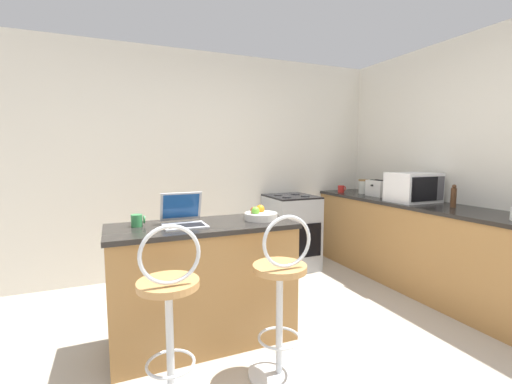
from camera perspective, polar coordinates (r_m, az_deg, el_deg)
name	(u,v)px	position (r m, az deg, el deg)	size (l,w,h in m)	color
wall_back	(195,164)	(4.13, -10.20, 4.61)	(12.00, 0.06, 2.60)	silver
breakfast_bar	(203,283)	(2.69, -8.75, -14.76)	(1.36, 0.58, 0.91)	#9E703D
counter_right	(422,246)	(4.04, 25.94, -8.12)	(0.63, 2.94, 0.91)	#9E703D
bar_stool_near	(170,321)	(2.06, -14.17, -20.12)	(0.40, 0.40, 1.07)	silver
bar_stool_far	(281,300)	(2.26, 4.14, -17.55)	(0.40, 0.40, 1.07)	silver
laptop	(183,217)	(2.55, -12.03, -4.08)	(0.30, 0.30, 0.23)	#B7BABF
microwave	(414,187)	(4.03, 24.77, 0.71)	(0.50, 0.37, 0.31)	white
toaster	(378,188)	(4.40, 19.72, 0.60)	(0.20, 0.26, 0.20)	silver
stove_range	(291,232)	(4.31, 5.86, -6.59)	(0.55, 0.61, 0.92)	#9EA3A8
storage_jar	(363,186)	(4.64, 17.45, 0.90)	(0.13, 0.13, 0.18)	silver
pepper_mill	(453,197)	(3.80, 30.05, -0.66)	(0.05, 0.05, 0.22)	#4C2D19
mug_green	(137,220)	(2.58, -19.19, -4.51)	(0.10, 0.08, 0.09)	#338447
fruit_bowl	(260,215)	(2.69, 0.71, -3.87)	(0.26, 0.26, 0.11)	silver
mug_red	(341,189)	(4.70, 14.02, 0.51)	(0.10, 0.08, 0.09)	red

